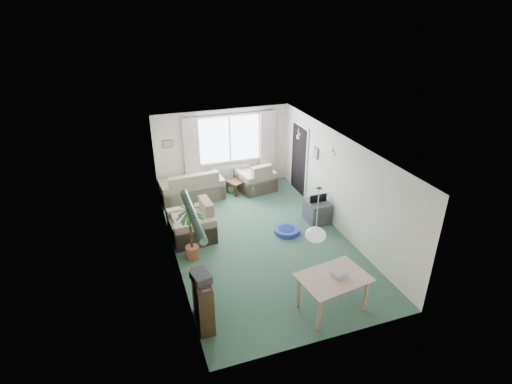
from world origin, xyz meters
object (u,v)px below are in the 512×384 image
object	(u,v)px
coffee_table	(242,185)
pet_bed	(287,231)
dining_table	(332,293)
bookshelf	(203,301)
houseplant	(191,229)
tv_cube	(317,211)
sofa	(191,184)
armchair_left	(191,221)
armchair_corner	(255,176)

from	to	relation	value
coffee_table	pet_bed	world-z (taller)	coffee_table
coffee_table	dining_table	world-z (taller)	dining_table
bookshelf	houseplant	xyz separation A→B (m)	(0.19, 2.02, 0.27)
bookshelf	pet_bed	xyz separation A→B (m)	(2.57, 2.28, -0.41)
houseplant	dining_table	distance (m)	3.26
tv_cube	pet_bed	distance (m)	1.03
sofa	armchair_left	xyz separation A→B (m)	(-0.40, -2.08, 0.02)
armchair_left	pet_bed	xyz separation A→B (m)	(2.23, -0.57, -0.40)
armchair_left	bookshelf	distance (m)	2.87
sofa	dining_table	bearing A→B (deg)	101.68
armchair_left	bookshelf	size ratio (longest dim) A/B	1.09
bookshelf	pet_bed	distance (m)	3.46
dining_table	coffee_table	bearing A→B (deg)	90.72
houseplant	sofa	bearing A→B (deg)	79.27
sofa	coffee_table	distance (m)	1.52
coffee_table	bookshelf	xyz separation A→B (m)	(-2.24, -4.93, 0.28)
houseplant	tv_cube	bearing A→B (deg)	9.36
sofa	tv_cube	bearing A→B (deg)	135.38
bookshelf	tv_cube	bearing A→B (deg)	37.01
dining_table	tv_cube	bearing A→B (deg)	67.59
armchair_left	coffee_table	distance (m)	2.82
houseplant	dining_table	bearing A→B (deg)	-49.19
armchair_corner	bookshelf	xyz separation A→B (m)	(-2.67, -4.90, 0.03)
sofa	armchair_corner	world-z (taller)	armchair_corner
armchair_left	dining_table	xyz separation A→B (m)	(1.96, -3.27, -0.11)
armchair_corner	dining_table	world-z (taller)	armchair_corner
sofa	bookshelf	distance (m)	4.98
bookshelf	armchair_left	bearing A→B (deg)	84.16
houseplant	pet_bed	distance (m)	2.49
sofa	tv_cube	distance (m)	3.66
sofa	tv_cube	size ratio (longest dim) A/B	2.89
tv_cube	armchair_corner	bearing A→B (deg)	110.04
bookshelf	dining_table	distance (m)	2.34
dining_table	pet_bed	xyz separation A→B (m)	(0.27, 2.71, -0.29)
armchair_corner	pet_bed	bearing A→B (deg)	77.37
armchair_corner	coffee_table	xyz separation A→B (m)	(-0.43, 0.02, -0.25)
tv_cube	pet_bed	size ratio (longest dim) A/B	0.99
armchair_corner	armchair_left	size ratio (longest dim) A/B	0.96
dining_table	tv_cube	xyz separation A→B (m)	(1.24, 3.00, -0.08)
pet_bed	tv_cube	bearing A→B (deg)	16.85
armchair_corner	bookshelf	size ratio (longest dim) A/B	1.05
sofa	dining_table	xyz separation A→B (m)	(1.56, -5.35, -0.09)
coffee_table	houseplant	world-z (taller)	houseplant
armchair_left	tv_cube	xyz separation A→B (m)	(3.20, -0.27, -0.19)
sofa	pet_bed	world-z (taller)	sofa
armchair_corner	sofa	bearing A→B (deg)	-11.34
armchair_corner	armchair_left	xyz separation A→B (m)	(-2.33, -2.05, 0.02)
bookshelf	pet_bed	bearing A→B (deg)	42.57
dining_table	tv_cube	distance (m)	3.25
bookshelf	dining_table	world-z (taller)	bookshelf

